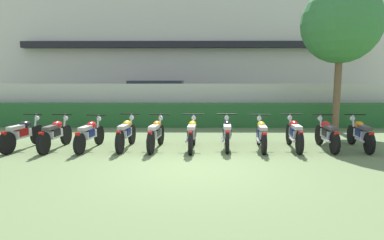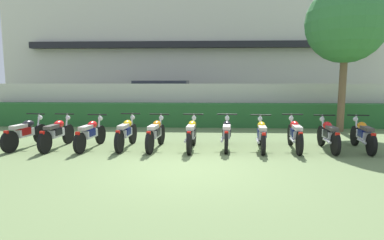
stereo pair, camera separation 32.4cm
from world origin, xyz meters
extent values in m
plane|color=#607547|center=(0.00, 0.00, 0.00)|extent=(60.00, 60.00, 0.00)
cube|color=beige|center=(0.00, 14.72, 3.55)|extent=(23.33, 6.00, 7.10)
cube|color=black|center=(0.00, 11.47, 3.91)|extent=(19.59, 0.50, 0.36)
cube|color=beige|center=(0.00, 6.91, 0.89)|extent=(22.16, 0.30, 1.77)
cube|color=#28602D|center=(0.00, 6.21, 0.49)|extent=(17.73, 0.70, 0.97)
cube|color=black|center=(-1.68, 9.32, 0.74)|extent=(4.55, 1.98, 1.00)
cube|color=#2D333D|center=(-1.88, 9.32, 1.57)|extent=(2.75, 1.78, 0.65)
cylinder|color=black|center=(-0.08, 10.20, 0.34)|extent=(0.69, 0.24, 0.68)
cylinder|color=black|center=(-0.13, 8.35, 0.34)|extent=(0.69, 0.24, 0.68)
cylinder|color=black|center=(-3.23, 10.29, 0.34)|extent=(0.69, 0.24, 0.68)
cylinder|color=black|center=(-3.28, 8.44, 0.34)|extent=(0.69, 0.24, 0.68)
cylinder|color=brown|center=(5.50, 5.20, 1.50)|extent=(0.26, 0.26, 3.00)
sphere|color=#387A3D|center=(5.50, 5.20, 4.01)|extent=(2.91, 2.91, 2.91)
cylinder|color=black|center=(-4.71, 2.51, 0.30)|extent=(0.17, 0.61, 0.60)
cylinder|color=black|center=(-4.89, 1.23, 0.30)|extent=(0.17, 0.61, 0.60)
cube|color=silver|center=(-4.81, 1.82, 0.45)|extent=(0.28, 0.62, 0.22)
ellipsoid|color=black|center=(-4.78, 1.99, 0.68)|extent=(0.28, 0.47, 0.22)
cube|color=#B2ADA3|center=(-4.84, 1.60, 0.66)|extent=(0.27, 0.54, 0.10)
cube|color=red|center=(-4.91, 1.13, 0.58)|extent=(0.11, 0.09, 0.08)
cylinder|color=silver|center=(-4.72, 2.42, 0.62)|extent=(0.08, 0.23, 0.65)
cylinder|color=black|center=(-4.73, 2.34, 0.94)|extent=(0.60, 0.12, 0.04)
sphere|color=silver|center=(-4.71, 2.53, 0.80)|extent=(0.14, 0.14, 0.14)
cylinder|color=silver|center=(-4.96, 1.59, 0.32)|extent=(0.15, 0.55, 0.07)
cube|color=#A51414|center=(-4.82, 1.77, 0.50)|extent=(0.29, 0.39, 0.20)
cylinder|color=black|center=(-3.83, 2.50, 0.30)|extent=(0.12, 0.61, 0.60)
cylinder|color=black|center=(-3.90, 1.20, 0.30)|extent=(0.12, 0.61, 0.60)
cube|color=silver|center=(-3.87, 1.80, 0.45)|extent=(0.23, 0.61, 0.22)
ellipsoid|color=red|center=(-3.86, 1.97, 0.68)|extent=(0.24, 0.45, 0.22)
cube|color=#4C4742|center=(-3.88, 1.57, 0.66)|extent=(0.23, 0.53, 0.10)
cube|color=red|center=(-3.91, 1.10, 0.58)|extent=(0.10, 0.09, 0.08)
cylinder|color=silver|center=(-3.83, 2.41, 0.62)|extent=(0.06, 0.23, 0.65)
cylinder|color=black|center=(-3.84, 2.32, 0.94)|extent=(0.60, 0.07, 0.04)
sphere|color=silver|center=(-3.83, 2.52, 0.80)|extent=(0.14, 0.14, 0.14)
cylinder|color=silver|center=(-4.00, 1.56, 0.32)|extent=(0.10, 0.55, 0.07)
cube|color=black|center=(-3.87, 1.75, 0.50)|extent=(0.26, 0.37, 0.20)
cylinder|color=black|center=(-2.83, 2.51, 0.29)|extent=(0.15, 0.58, 0.57)
cylinder|color=black|center=(-2.96, 1.23, 0.29)|extent=(0.15, 0.58, 0.57)
cube|color=silver|center=(-2.90, 1.82, 0.44)|extent=(0.26, 0.62, 0.22)
ellipsoid|color=red|center=(-2.88, 1.99, 0.67)|extent=(0.26, 0.46, 0.22)
cube|color=#B2ADA3|center=(-2.92, 1.59, 0.65)|extent=(0.25, 0.54, 0.10)
cube|color=red|center=(-2.97, 1.13, 0.57)|extent=(0.11, 0.09, 0.08)
cylinder|color=silver|center=(-2.84, 2.42, 0.61)|extent=(0.07, 0.23, 0.65)
cylinder|color=black|center=(-2.84, 2.33, 0.93)|extent=(0.60, 0.10, 0.04)
sphere|color=silver|center=(-2.82, 2.53, 0.79)|extent=(0.14, 0.14, 0.14)
cylinder|color=silver|center=(-3.04, 1.58, 0.31)|extent=(0.13, 0.55, 0.07)
cube|color=navy|center=(-2.90, 1.77, 0.49)|extent=(0.28, 0.38, 0.20)
cylinder|color=black|center=(-1.85, 2.60, 0.31)|extent=(0.13, 0.62, 0.62)
cylinder|color=black|center=(-1.92, 1.33, 0.31)|extent=(0.13, 0.62, 0.62)
cube|color=silver|center=(-1.88, 1.92, 0.46)|extent=(0.23, 0.61, 0.22)
ellipsoid|color=yellow|center=(-1.87, 2.09, 0.69)|extent=(0.24, 0.45, 0.22)
cube|color=#B2ADA3|center=(-1.90, 1.69, 0.67)|extent=(0.23, 0.53, 0.10)
cube|color=red|center=(-1.92, 1.23, 0.59)|extent=(0.10, 0.09, 0.08)
cylinder|color=silver|center=(-1.85, 2.51, 0.63)|extent=(0.06, 0.23, 0.65)
cylinder|color=black|center=(-1.86, 2.42, 0.95)|extent=(0.60, 0.07, 0.04)
sphere|color=silver|center=(-1.84, 2.62, 0.81)|extent=(0.14, 0.14, 0.14)
cylinder|color=silver|center=(-2.02, 1.67, 0.33)|extent=(0.10, 0.55, 0.07)
cube|color=navy|center=(-1.89, 1.87, 0.51)|extent=(0.26, 0.37, 0.20)
cylinder|color=black|center=(-0.95, 2.51, 0.31)|extent=(0.15, 0.62, 0.62)
cylinder|color=black|center=(-1.08, 1.27, 0.31)|extent=(0.15, 0.62, 0.62)
cube|color=silver|center=(-1.02, 1.84, 0.46)|extent=(0.26, 0.62, 0.22)
ellipsoid|color=orange|center=(-1.00, 2.01, 0.69)|extent=(0.26, 0.46, 0.22)
cube|color=beige|center=(-1.05, 1.61, 0.67)|extent=(0.25, 0.54, 0.10)
cube|color=red|center=(-1.09, 1.17, 0.59)|extent=(0.11, 0.09, 0.08)
cylinder|color=silver|center=(-0.96, 2.42, 0.63)|extent=(0.07, 0.23, 0.65)
cylinder|color=black|center=(-0.97, 2.33, 0.95)|extent=(0.60, 0.10, 0.04)
sphere|color=silver|center=(-0.95, 2.53, 0.81)|extent=(0.14, 0.14, 0.14)
cylinder|color=silver|center=(-1.17, 1.60, 0.33)|extent=(0.13, 0.55, 0.07)
cube|color=black|center=(-1.03, 1.79, 0.51)|extent=(0.28, 0.38, 0.20)
cylinder|color=black|center=(0.05, 2.46, 0.32)|extent=(0.13, 0.64, 0.63)
cylinder|color=black|center=(-0.03, 1.25, 0.32)|extent=(0.13, 0.64, 0.63)
cube|color=silver|center=(0.01, 1.81, 0.47)|extent=(0.24, 0.61, 0.22)
ellipsoid|color=yellow|center=(0.02, 1.98, 0.70)|extent=(0.25, 0.45, 0.22)
cube|color=#B2ADA3|center=(-0.01, 1.58, 0.68)|extent=(0.23, 0.53, 0.10)
cube|color=red|center=(-0.03, 1.15, 0.60)|extent=(0.10, 0.09, 0.08)
cylinder|color=silver|center=(0.04, 2.37, 0.64)|extent=(0.06, 0.23, 0.65)
cylinder|color=black|center=(0.04, 2.28, 0.96)|extent=(0.60, 0.07, 0.04)
sphere|color=silver|center=(0.05, 2.48, 0.82)|extent=(0.14, 0.14, 0.14)
cylinder|color=silver|center=(-0.13, 1.57, 0.34)|extent=(0.10, 0.55, 0.07)
cube|color=black|center=(0.00, 1.76, 0.52)|extent=(0.26, 0.37, 0.20)
cylinder|color=black|center=(1.05, 2.60, 0.31)|extent=(0.14, 0.62, 0.61)
cylinder|color=black|center=(0.96, 1.40, 0.31)|extent=(0.14, 0.62, 0.61)
cube|color=silver|center=(1.00, 1.95, 0.46)|extent=(0.25, 0.61, 0.22)
ellipsoid|color=black|center=(1.01, 2.12, 0.69)|extent=(0.25, 0.46, 0.22)
cube|color=beige|center=(0.98, 1.72, 0.67)|extent=(0.24, 0.53, 0.10)
cube|color=red|center=(0.95, 1.30, 0.59)|extent=(0.11, 0.09, 0.08)
cylinder|color=silver|center=(1.04, 2.51, 0.63)|extent=(0.07, 0.23, 0.65)
cylinder|color=black|center=(1.04, 2.42, 0.95)|extent=(0.60, 0.08, 0.04)
sphere|color=silver|center=(1.05, 2.62, 0.81)|extent=(0.14, 0.14, 0.14)
cylinder|color=silver|center=(0.86, 1.71, 0.33)|extent=(0.11, 0.55, 0.07)
cube|color=black|center=(1.00, 1.90, 0.51)|extent=(0.27, 0.38, 0.20)
cylinder|color=black|center=(2.04, 2.59, 0.29)|extent=(0.14, 0.59, 0.58)
cylinder|color=black|center=(1.92, 1.28, 0.29)|extent=(0.14, 0.59, 0.58)
cube|color=silver|center=(1.97, 1.88, 0.44)|extent=(0.26, 0.62, 0.22)
ellipsoid|color=yellow|center=(1.99, 2.05, 0.67)|extent=(0.26, 0.46, 0.22)
cube|color=#B2ADA3|center=(1.95, 1.66, 0.65)|extent=(0.25, 0.54, 0.10)
cube|color=red|center=(1.91, 1.18, 0.57)|extent=(0.11, 0.09, 0.08)
cylinder|color=silver|center=(2.03, 2.50, 0.61)|extent=(0.07, 0.23, 0.65)
cylinder|color=black|center=(2.02, 2.41, 0.93)|extent=(0.60, 0.09, 0.04)
sphere|color=silver|center=(2.04, 2.61, 0.79)|extent=(0.14, 0.14, 0.14)
cylinder|color=silver|center=(1.83, 1.65, 0.31)|extent=(0.12, 0.55, 0.07)
cube|color=navy|center=(1.97, 1.83, 0.49)|extent=(0.27, 0.38, 0.20)
cylinder|color=black|center=(2.96, 2.60, 0.31)|extent=(0.14, 0.63, 0.63)
cylinder|color=black|center=(2.86, 1.30, 0.31)|extent=(0.14, 0.63, 0.63)
cube|color=silver|center=(2.91, 1.90, 0.46)|extent=(0.25, 0.61, 0.22)
ellipsoid|color=red|center=(2.92, 2.07, 0.69)|extent=(0.26, 0.46, 0.22)
cube|color=beige|center=(2.89, 1.67, 0.67)|extent=(0.24, 0.54, 0.10)
cube|color=red|center=(2.85, 1.20, 0.59)|extent=(0.11, 0.09, 0.08)
cylinder|color=silver|center=(2.96, 2.51, 0.63)|extent=(0.07, 0.23, 0.65)
cylinder|color=black|center=(2.95, 2.42, 0.95)|extent=(0.60, 0.09, 0.04)
sphere|color=silver|center=(2.97, 2.62, 0.81)|extent=(0.14, 0.14, 0.14)
cylinder|color=silver|center=(2.77, 1.66, 0.33)|extent=(0.12, 0.55, 0.07)
cube|color=navy|center=(2.90, 1.85, 0.51)|extent=(0.27, 0.38, 0.20)
cylinder|color=black|center=(3.86, 2.56, 0.30)|extent=(0.13, 0.60, 0.60)
cylinder|color=black|center=(3.79, 1.32, 0.30)|extent=(0.13, 0.60, 0.60)
cube|color=silver|center=(3.82, 1.89, 0.45)|extent=(0.24, 0.61, 0.22)
ellipsoid|color=red|center=(3.83, 2.06, 0.68)|extent=(0.25, 0.45, 0.22)
cube|color=#4C4742|center=(3.81, 1.66, 0.66)|extent=(0.23, 0.53, 0.10)
cube|color=red|center=(3.79, 1.22, 0.58)|extent=(0.10, 0.09, 0.08)
cylinder|color=silver|center=(3.86, 2.47, 0.62)|extent=(0.06, 0.23, 0.65)
cylinder|color=black|center=(3.85, 2.38, 0.94)|extent=(0.60, 0.07, 0.04)
sphere|color=silver|center=(3.87, 2.58, 0.80)|extent=(0.14, 0.14, 0.14)
cylinder|color=silver|center=(3.69, 1.65, 0.32)|extent=(0.10, 0.55, 0.07)
cube|color=black|center=(3.82, 1.84, 0.50)|extent=(0.26, 0.37, 0.20)
cylinder|color=black|center=(4.87, 2.62, 0.29)|extent=(0.16, 0.60, 0.59)
cylinder|color=black|center=(4.71, 1.32, 0.29)|extent=(0.16, 0.60, 0.59)
cube|color=silver|center=(4.78, 1.92, 0.44)|extent=(0.27, 0.62, 0.22)
ellipsoid|color=orange|center=(4.80, 2.09, 0.67)|extent=(0.27, 0.46, 0.22)
cube|color=#4C4742|center=(4.75, 1.69, 0.65)|extent=(0.26, 0.54, 0.10)
cube|color=red|center=(4.69, 1.22, 0.57)|extent=(0.11, 0.09, 0.08)
cylinder|color=silver|center=(4.86, 2.53, 0.61)|extent=(0.08, 0.23, 0.65)
cylinder|color=black|center=(4.85, 2.44, 0.93)|extent=(0.60, 0.11, 0.04)
sphere|color=silver|center=(4.87, 2.64, 0.79)|extent=(0.14, 0.14, 0.14)
cylinder|color=silver|center=(4.63, 1.69, 0.31)|extent=(0.14, 0.55, 0.07)
cube|color=navy|center=(4.78, 1.87, 0.49)|extent=(0.28, 0.39, 0.20)
camera|label=1|loc=(0.09, -6.96, 2.00)|focal=29.69mm
camera|label=2|loc=(0.41, -6.95, 2.00)|focal=29.69mm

